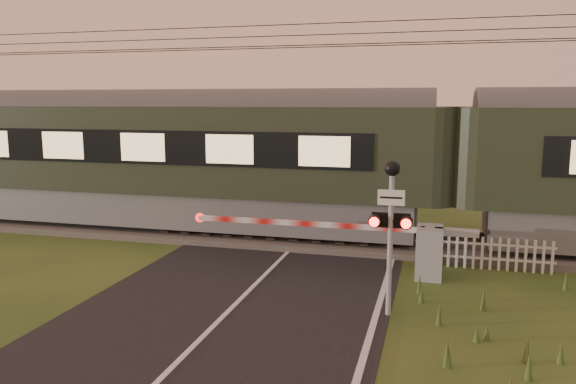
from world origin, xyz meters
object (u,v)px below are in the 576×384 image
(train, at_px, (453,165))
(picket_fence, at_px, (486,253))
(crossing_signal, at_px, (391,211))
(boom_gate, at_px, (416,248))

(train, bearing_deg, picket_fence, -66.76)
(train, relative_size, picket_fence, 13.90)
(train, bearing_deg, crossing_signal, -102.35)
(train, height_order, picket_fence, train)
(boom_gate, relative_size, picket_fence, 2.20)
(boom_gate, height_order, picket_fence, boom_gate)
(train, distance_m, picket_fence, 2.80)
(boom_gate, bearing_deg, crossing_signal, -98.52)
(boom_gate, xyz_separation_m, crossing_signal, (-0.39, -2.63, 1.36))
(train, relative_size, crossing_signal, 14.70)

